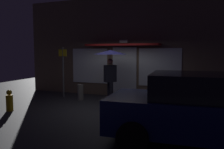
{
  "coord_description": "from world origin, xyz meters",
  "views": [
    {
      "loc": [
        3.15,
        -7.54,
        1.99
      ],
      "look_at": [
        -0.08,
        0.85,
        1.11
      ],
      "focal_mm": 37.03,
      "sensor_mm": 36.0,
      "label": 1
    }
  ],
  "objects_px": {
    "street_sign_post": "(63,69)",
    "parked_car": "(209,109)",
    "person_with_umbrella": "(110,60)",
    "sidewalk_bollard_2": "(80,92)",
    "fire_hydrant": "(9,101)",
    "sidewalk_bollard": "(162,95)"
  },
  "relations": [
    {
      "from": "fire_hydrant",
      "to": "sidewalk_bollard",
      "type": "bearing_deg",
      "value": 36.0
    },
    {
      "from": "sidewalk_bollard",
      "to": "sidewalk_bollard_2",
      "type": "height_order",
      "value": "sidewalk_bollard_2"
    },
    {
      "from": "sidewalk_bollard_2",
      "to": "fire_hydrant",
      "type": "xyz_separation_m",
      "value": [
        -1.35,
        -2.48,
        0.01
      ]
    },
    {
      "from": "street_sign_post",
      "to": "sidewalk_bollard",
      "type": "relative_size",
      "value": 4.28
    },
    {
      "from": "parked_car",
      "to": "fire_hydrant",
      "type": "distance_m",
      "value": 6.24
    },
    {
      "from": "street_sign_post",
      "to": "sidewalk_bollard",
      "type": "bearing_deg",
      "value": 7.17
    },
    {
      "from": "person_with_umbrella",
      "to": "sidewalk_bollard_2",
      "type": "distance_m",
      "value": 1.9
    },
    {
      "from": "street_sign_post",
      "to": "person_with_umbrella",
      "type": "bearing_deg",
      "value": -7.23
    },
    {
      "from": "street_sign_post",
      "to": "parked_car",
      "type": "bearing_deg",
      "value": -30.88
    },
    {
      "from": "person_with_umbrella",
      "to": "fire_hydrant",
      "type": "relative_size",
      "value": 2.84
    },
    {
      "from": "sidewalk_bollard",
      "to": "person_with_umbrella",
      "type": "bearing_deg",
      "value": -156.26
    },
    {
      "from": "person_with_umbrella",
      "to": "parked_car",
      "type": "relative_size",
      "value": 0.47
    },
    {
      "from": "person_with_umbrella",
      "to": "street_sign_post",
      "type": "bearing_deg",
      "value": -54.82
    },
    {
      "from": "person_with_umbrella",
      "to": "street_sign_post",
      "type": "height_order",
      "value": "street_sign_post"
    },
    {
      "from": "fire_hydrant",
      "to": "sidewalk_bollard_2",
      "type": "bearing_deg",
      "value": 61.45
    },
    {
      "from": "fire_hydrant",
      "to": "street_sign_post",
      "type": "bearing_deg",
      "value": 83.19
    },
    {
      "from": "person_with_umbrella",
      "to": "fire_hydrant",
      "type": "bearing_deg",
      "value": -4.72
    },
    {
      "from": "sidewalk_bollard",
      "to": "parked_car",
      "type": "bearing_deg",
      "value": -68.13
    },
    {
      "from": "sidewalk_bollard",
      "to": "fire_hydrant",
      "type": "distance_m",
      "value": 5.64
    },
    {
      "from": "street_sign_post",
      "to": "sidewalk_bollard_2",
      "type": "height_order",
      "value": "street_sign_post"
    },
    {
      "from": "person_with_umbrella",
      "to": "street_sign_post",
      "type": "xyz_separation_m",
      "value": [
        -2.35,
        0.3,
        -0.42
      ]
    },
    {
      "from": "person_with_umbrella",
      "to": "sidewalk_bollard",
      "type": "distance_m",
      "value": 2.5
    }
  ]
}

